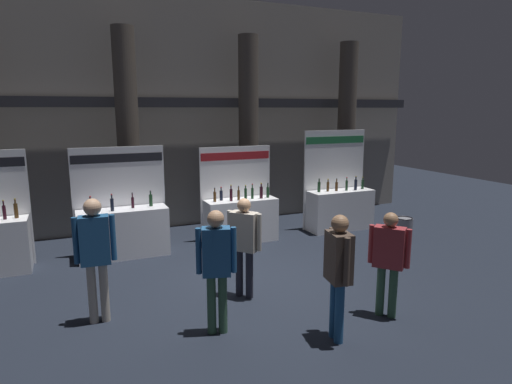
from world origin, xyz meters
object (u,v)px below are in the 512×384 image
(visitor_0, at_px, (95,249))
(exhibitor_booth_2, at_px, (240,216))
(exhibitor_booth_3, at_px, (339,205))
(trash_bin, at_px, (404,231))
(visitor_3, at_px, (389,255))
(visitor_4, at_px, (244,238))
(visitor_2, at_px, (216,261))
(visitor_1, at_px, (338,266))
(exhibitor_booth_1, at_px, (123,228))

(visitor_0, bearing_deg, exhibitor_booth_2, 44.98)
(exhibitor_booth_3, xyz_separation_m, trash_bin, (0.61, -1.71, -0.31))
(visitor_3, bearing_deg, visitor_4, -170.61)
(exhibitor_booth_2, bearing_deg, trash_bin, -27.77)
(visitor_2, bearing_deg, exhibitor_booth_3, -123.14)
(visitor_1, bearing_deg, trash_bin, 137.50)
(exhibitor_booth_2, height_order, visitor_4, exhibitor_booth_2)
(visitor_1, relative_size, visitor_4, 1.04)
(visitor_0, relative_size, visitor_3, 1.15)
(exhibitor_booth_2, distance_m, visitor_0, 4.48)
(exhibitor_booth_3, relative_size, trash_bin, 3.99)
(exhibitor_booth_3, bearing_deg, visitor_4, -142.78)
(exhibitor_booth_1, bearing_deg, visitor_1, -65.01)
(visitor_1, bearing_deg, visitor_2, -110.57)
(visitor_1, height_order, visitor_3, visitor_1)
(exhibitor_booth_1, bearing_deg, exhibitor_booth_2, 0.48)
(exhibitor_booth_3, relative_size, visitor_4, 1.52)
(exhibitor_booth_2, relative_size, visitor_2, 1.26)
(exhibitor_booth_2, distance_m, visitor_1, 4.77)
(trash_bin, distance_m, visitor_1, 4.88)
(visitor_2, xyz_separation_m, visitor_4, (0.79, 0.96, -0.04))
(visitor_2, height_order, visitor_4, visitor_2)
(trash_bin, height_order, visitor_4, visitor_4)
(exhibitor_booth_3, relative_size, visitor_0, 1.38)
(exhibitor_booth_1, height_order, visitor_0, exhibitor_booth_1)
(exhibitor_booth_1, bearing_deg, exhibitor_booth_3, -0.28)
(trash_bin, xyz_separation_m, visitor_4, (-4.43, -1.19, 0.69))
(exhibitor_booth_1, relative_size, exhibitor_booth_2, 1.04)
(visitor_4, bearing_deg, exhibitor_booth_1, -11.24)
(exhibitor_booth_1, relative_size, visitor_4, 1.38)
(exhibitor_booth_1, bearing_deg, visitor_4, -61.75)
(exhibitor_booth_2, height_order, visitor_0, exhibitor_booth_2)
(visitor_4, bearing_deg, visitor_1, 159.74)
(exhibitor_booth_3, relative_size, visitor_2, 1.45)
(exhibitor_booth_2, xyz_separation_m, visitor_0, (-3.37, -2.92, 0.52))
(exhibitor_booth_1, xyz_separation_m, visitor_0, (-0.70, -2.89, 0.51))
(visitor_0, distance_m, visitor_3, 4.26)
(visitor_0, height_order, visitor_1, visitor_0)
(visitor_2, xyz_separation_m, visitor_3, (2.49, -0.53, -0.09))
(exhibitor_booth_2, xyz_separation_m, visitor_1, (-0.47, -4.72, 0.46))
(visitor_2, relative_size, visitor_3, 1.09)
(exhibitor_booth_2, distance_m, visitor_3, 4.49)
(trash_bin, bearing_deg, exhibitor_booth_1, 163.87)
(exhibitor_booth_3, height_order, visitor_1, exhibitor_booth_3)
(visitor_1, bearing_deg, visitor_4, -151.17)
(trash_bin, relative_size, visitor_1, 0.37)
(visitor_1, bearing_deg, exhibitor_booth_1, -145.41)
(exhibitor_booth_2, height_order, visitor_1, exhibitor_booth_2)
(exhibitor_booth_1, distance_m, visitor_1, 5.21)
(exhibitor_booth_2, xyz_separation_m, visitor_4, (-1.09, -2.95, 0.41))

